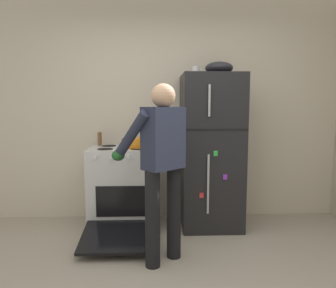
% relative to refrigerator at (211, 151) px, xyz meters
% --- Properties ---
extents(kitchen_wall_back, '(6.00, 0.10, 2.70)m').
position_rel_refrigerator_xyz_m(kitchen_wall_back, '(-0.50, 0.38, 0.47)').
color(kitchen_wall_back, beige).
rests_on(kitchen_wall_back, ground).
extents(refrigerator, '(0.68, 0.72, 1.76)m').
position_rel_refrigerator_xyz_m(refrigerator, '(0.00, 0.00, 0.00)').
color(refrigerator, black).
rests_on(refrigerator, ground).
extents(stove_range, '(0.76, 1.23, 0.94)m').
position_rel_refrigerator_xyz_m(stove_range, '(-1.02, -0.02, -0.42)').
color(stove_range, silver).
rests_on(stove_range, ground).
extents(person_cook, '(0.68, 0.71, 1.60)m').
position_rel_refrigerator_xyz_m(person_cook, '(-0.60, -0.87, 0.07)').
color(person_cook, black).
rests_on(person_cook, ground).
extents(red_pot, '(0.34, 0.24, 0.11)m').
position_rel_refrigerator_xyz_m(red_pot, '(-0.86, -0.05, 0.11)').
color(red_pot, orange).
rests_on(red_pot, stove_range).
extents(coffee_mug, '(0.11, 0.08, 0.10)m').
position_rel_refrigerator_xyz_m(coffee_mug, '(-0.18, 0.05, 0.93)').
color(coffee_mug, silver).
rests_on(coffee_mug, refrigerator).
extents(pepper_mill, '(0.05, 0.05, 0.15)m').
position_rel_refrigerator_xyz_m(pepper_mill, '(-1.32, 0.20, 0.13)').
color(pepper_mill, brown).
rests_on(pepper_mill, stove_range).
extents(mixing_bowl, '(0.31, 0.31, 0.14)m').
position_rel_refrigerator_xyz_m(mixing_bowl, '(0.08, 0.00, 0.95)').
color(mixing_bowl, black).
rests_on(mixing_bowl, refrigerator).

